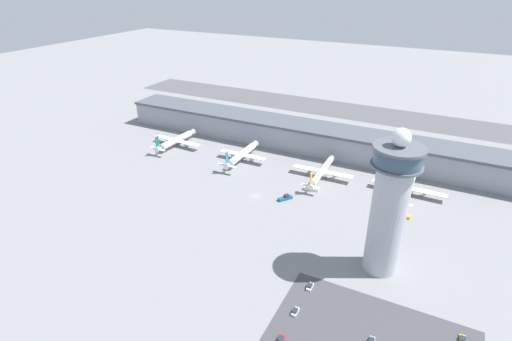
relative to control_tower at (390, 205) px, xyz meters
name	(u,v)px	position (x,y,z in m)	size (l,w,h in m)	color
ground_plane	(255,196)	(-68.57, 27.64, -28.81)	(1000.00, 1000.00, 0.00)	gray
terminal_building	(304,136)	(-68.57, 97.64, -20.34)	(261.07, 25.00, 16.75)	#9399A3
runway_strip	(341,110)	(-68.57, 188.03, -28.81)	(391.61, 44.00, 0.01)	#515154
control_tower	(390,205)	(0.00, 0.00, 0.00)	(17.98, 17.98, 58.44)	#ADB2BC
parking_lot_surface	(372,341)	(5.26, -36.79, -28.81)	(64.00, 40.00, 0.01)	#424247
airplane_gate_alpha	(176,140)	(-145.14, 62.87, -24.67)	(35.86, 37.22, 12.92)	silver
airplane_gate_bravo	(242,154)	(-95.06, 61.93, -24.30)	(30.40, 38.22, 13.41)	white
airplane_gate_charlie	(322,171)	(-44.40, 62.52, -24.55)	(34.59, 41.29, 11.81)	white
airplane_gate_delta	(408,188)	(1.71, 64.80, -24.86)	(37.88, 37.81, 11.30)	silver
service_truck_catering	(401,215)	(2.02, 41.88, -27.96)	(8.46, 2.65, 2.47)	black
service_truck_fuel	(285,198)	(-53.33, 31.51, -27.87)	(6.35, 7.55, 2.71)	black
service_truck_baggage	(311,188)	(-44.91, 46.69, -27.74)	(8.09, 3.82, 3.06)	black
car_grey_coupe	(295,312)	(-20.76, -36.69, -28.24)	(1.73, 4.03, 1.48)	black
car_maroon_suv	(281,340)	(-20.55, -49.61, -28.22)	(1.89, 4.14, 1.51)	black
car_blue_compact	(463,340)	(30.81, -23.68, -28.29)	(1.87, 4.02, 1.36)	black
car_white_wagon	(310,287)	(-20.38, -23.04, -28.19)	(1.77, 4.09, 1.60)	black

